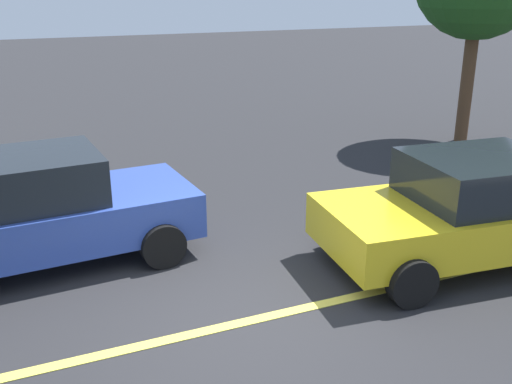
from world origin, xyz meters
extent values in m
plane|color=#262628|center=(0.00, 0.00, 0.00)|extent=(80.00, 80.00, 0.00)
cube|color=#E0D14C|center=(3.00, 0.00, 0.01)|extent=(28.00, 0.16, 0.01)
cube|color=gold|center=(3.49, 0.33, 0.63)|extent=(4.27, 2.26, 0.61)
cube|color=black|center=(3.70, 0.31, 1.24)|extent=(2.13, 1.83, 0.61)
cylinder|color=black|center=(2.01, -0.46, 0.32)|extent=(0.66, 0.28, 0.64)
cylinder|color=black|center=(2.20, 1.40, 0.32)|extent=(0.66, 0.28, 0.64)
cylinder|color=black|center=(4.98, 1.12, 0.32)|extent=(0.66, 0.28, 0.64)
cube|color=#2D479E|center=(-2.00, 2.61, 0.64)|extent=(4.29, 2.03, 0.65)
cube|color=black|center=(-2.21, 2.60, 1.29)|extent=(2.11, 1.68, 0.65)
cylinder|color=black|center=(-0.63, 3.59, 0.32)|extent=(0.65, 0.26, 0.64)
cylinder|color=black|center=(-0.52, 1.82, 0.32)|extent=(0.65, 0.26, 0.64)
cylinder|color=#513823|center=(8.20, 5.68, 1.58)|extent=(0.31, 0.31, 3.17)
camera|label=1|loc=(-2.32, -5.66, 3.82)|focal=41.64mm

